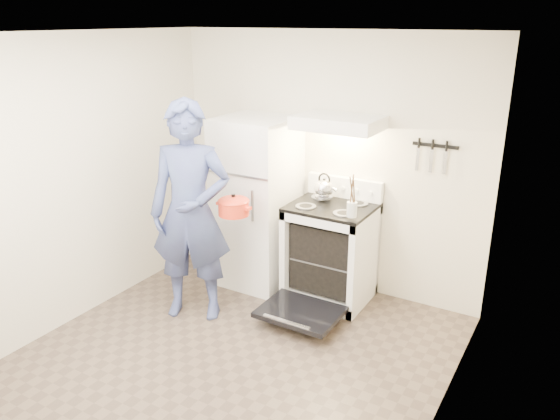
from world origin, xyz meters
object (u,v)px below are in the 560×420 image
object	(u,v)px
tea_kettle	(324,187)
person	(191,213)
dutch_oven	(234,208)
refrigerator	(257,202)
stove_body	(330,254)

from	to	relation	value
tea_kettle	person	world-z (taller)	person
person	dutch_oven	world-z (taller)	person
person	refrigerator	bearing A→B (deg)	57.28
person	dutch_oven	bearing A→B (deg)	11.43
stove_body	person	xyz separation A→B (m)	(-0.94, -0.90, 0.53)
stove_body	dutch_oven	xyz separation A→B (m)	(-0.63, -0.68, 0.56)
stove_body	person	distance (m)	1.40
refrigerator	person	xyz separation A→B (m)	(-0.13, -0.87, 0.14)
stove_body	dutch_oven	size ratio (longest dim) A/B	2.67
stove_body	dutch_oven	distance (m)	1.08
refrigerator	stove_body	xyz separation A→B (m)	(0.81, 0.02, -0.39)
tea_kettle	dutch_oven	size ratio (longest dim) A/B	0.79
stove_body	dutch_oven	world-z (taller)	dutch_oven
dutch_oven	refrigerator	bearing A→B (deg)	105.14
refrigerator	stove_body	distance (m)	0.90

